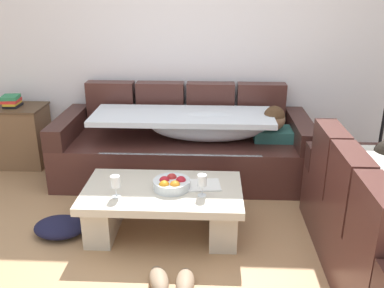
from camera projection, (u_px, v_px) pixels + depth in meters
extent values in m
plane|color=tan|center=(173.00, 281.00, 2.76)|extent=(14.00, 14.00, 0.00)
cube|color=white|center=(190.00, 34.00, 4.29)|extent=(9.00, 0.10, 2.70)
cube|color=#482621|center=(183.00, 157.00, 4.18)|extent=(2.44, 0.92, 0.42)
cube|color=#482621|center=(111.00, 103.00, 4.41)|extent=(0.49, 0.16, 0.46)
cube|color=#482621|center=(161.00, 104.00, 4.39)|extent=(0.49, 0.16, 0.46)
cube|color=#482621|center=(210.00, 105.00, 4.37)|extent=(0.49, 0.16, 0.46)
cube|color=#482621|center=(261.00, 105.00, 4.35)|extent=(0.49, 0.16, 0.46)
cube|color=#3A1E1A|center=(68.00, 126.00, 4.12)|extent=(0.18, 0.92, 0.20)
cube|color=#3A1E1A|center=(301.00, 130.00, 4.02)|extent=(0.18, 0.92, 0.20)
cube|color=#2D6660|center=(272.00, 134.00, 4.04)|extent=(0.36, 0.28, 0.11)
sphere|color=#936B4C|center=(274.00, 119.00, 3.95)|extent=(0.21, 0.21, 0.21)
sphere|color=#4C331E|center=(274.00, 116.00, 3.94)|extent=(0.20, 0.20, 0.20)
ellipsoid|color=silver|center=(208.00, 126.00, 4.00)|extent=(1.10, 0.44, 0.28)
cube|color=silver|center=(182.00, 116.00, 3.96)|extent=(1.70, 0.60, 0.05)
cube|color=silver|center=(180.00, 174.00, 3.77)|extent=(1.44, 0.04, 0.38)
cube|color=#482621|center=(376.00, 227.00, 2.18)|extent=(0.16, 0.44, 0.46)
cube|color=#482621|center=(349.00, 186.00, 2.61)|extent=(0.16, 0.44, 0.46)
cube|color=#482621|center=(329.00, 157.00, 3.05)|extent=(0.16, 0.44, 0.46)
cube|color=#3A1E1A|center=(365.00, 158.00, 3.38)|extent=(0.92, 0.18, 0.20)
cube|color=gray|center=(378.00, 177.00, 3.14)|extent=(0.28, 0.36, 0.11)
cube|color=beige|center=(162.00, 192.00, 3.18)|extent=(1.20, 0.68, 0.06)
cube|color=beige|center=(104.00, 213.00, 3.27)|extent=(0.20, 0.54, 0.32)
cube|color=beige|center=(223.00, 216.00, 3.23)|extent=(0.20, 0.54, 0.32)
cylinder|color=silver|center=(172.00, 184.00, 3.16)|extent=(0.28, 0.28, 0.07)
sphere|color=red|center=(164.00, 181.00, 3.15)|extent=(0.08, 0.08, 0.08)
sphere|color=#B11A26|center=(181.00, 181.00, 3.15)|extent=(0.08, 0.08, 0.08)
sphere|color=#AD2827|center=(172.00, 178.00, 3.20)|extent=(0.08, 0.08, 0.08)
sphere|color=orange|center=(175.00, 186.00, 3.09)|extent=(0.08, 0.08, 0.08)
sphere|color=orange|center=(164.00, 186.00, 3.09)|extent=(0.08, 0.08, 0.08)
cylinder|color=silver|center=(116.00, 196.00, 3.05)|extent=(0.06, 0.06, 0.01)
cylinder|color=silver|center=(116.00, 191.00, 3.04)|extent=(0.01, 0.01, 0.07)
cylinder|color=silver|center=(115.00, 181.00, 3.01)|extent=(0.07, 0.07, 0.08)
cylinder|color=silver|center=(202.00, 195.00, 3.07)|extent=(0.06, 0.06, 0.01)
cylinder|color=silver|center=(202.00, 190.00, 3.05)|extent=(0.01, 0.01, 0.07)
cylinder|color=silver|center=(202.00, 180.00, 3.03)|extent=(0.07, 0.07, 0.08)
cube|color=white|center=(202.00, 185.00, 3.22)|extent=(0.30, 0.24, 0.01)
cube|color=brown|center=(13.00, 136.00, 4.46)|extent=(0.70, 0.42, 0.62)
cube|color=brown|center=(8.00, 107.00, 4.35)|extent=(0.72, 0.44, 0.02)
cube|color=black|center=(13.00, 105.00, 4.33)|extent=(0.15, 0.18, 0.03)
cube|color=gold|center=(12.00, 103.00, 4.32)|extent=(0.14, 0.20, 0.02)
cube|color=red|center=(11.00, 101.00, 4.32)|extent=(0.17, 0.20, 0.03)
cube|color=#338C59|center=(10.00, 97.00, 4.31)|extent=(0.19, 0.21, 0.04)
cylinder|color=black|center=(375.00, 173.00, 4.31)|extent=(0.28, 0.28, 0.02)
ellipsoid|color=#8C7259|center=(159.00, 280.00, 2.70)|extent=(0.19, 0.29, 0.09)
ellipsoid|color=#8C7259|center=(185.00, 282.00, 2.68)|extent=(0.13, 0.27, 0.09)
ellipsoid|color=#191933|center=(60.00, 227.00, 3.26)|extent=(0.42, 0.34, 0.12)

